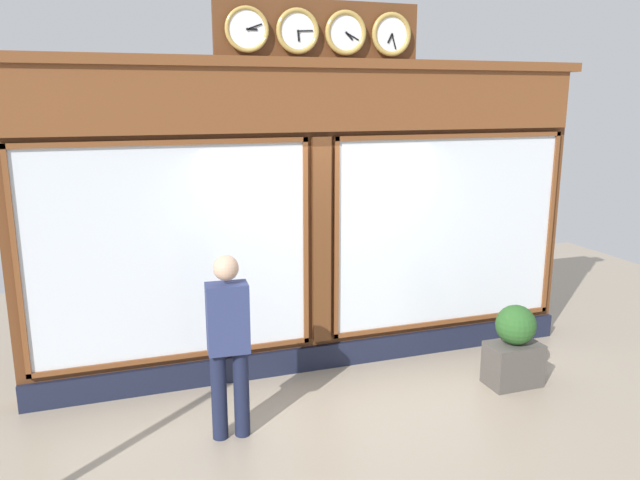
# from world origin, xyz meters

# --- Properties ---
(shop_facade) EXTENTS (6.34, 0.42, 3.95)m
(shop_facade) POSITION_xyz_m (-0.00, -0.12, 1.73)
(shop_facade) COLOR #5B3319
(shop_facade) RESTS_ON ground_plane
(pedestrian) EXTENTS (0.37, 0.24, 1.69)m
(pedestrian) POSITION_xyz_m (1.23, 1.11, 0.93)
(pedestrian) COLOR #191E38
(pedestrian) RESTS_ON ground_plane
(planter_box) EXTENTS (0.56, 0.36, 0.46)m
(planter_box) POSITION_xyz_m (-1.81, 1.06, 0.23)
(planter_box) COLOR #4C4742
(planter_box) RESTS_ON ground_plane
(planter_shrub) EXTENTS (0.42, 0.42, 0.42)m
(planter_shrub) POSITION_xyz_m (-1.81, 1.06, 0.67)
(planter_shrub) COLOR #285623
(planter_shrub) RESTS_ON planter_box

